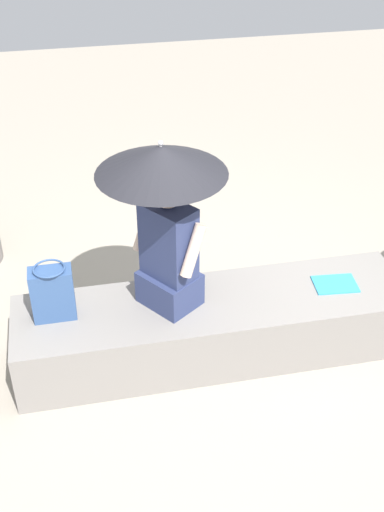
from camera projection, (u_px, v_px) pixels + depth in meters
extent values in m
plane|color=#9E9384|center=(213.00, 350.00, 4.41)|extent=(14.00, 14.00, 0.00)
cube|color=gray|center=(213.00, 326.00, 4.29)|extent=(2.55, 0.63, 0.43)
cube|color=navy|center=(170.00, 288.00, 4.10)|extent=(0.43, 0.44, 0.22)
cube|color=navy|center=(169.00, 241.00, 3.90)|extent=(0.35, 0.38, 0.48)
sphere|color=beige|center=(167.00, 191.00, 3.71)|extent=(0.20, 0.20, 0.20)
cylinder|color=beige|center=(193.00, 251.00, 3.77)|extent=(0.20, 0.17, 0.32)
cylinder|color=beige|center=(145.00, 226.00, 4.00)|extent=(0.20, 0.17, 0.32)
cylinder|color=#B7B7BC|center=(163.00, 228.00, 3.88)|extent=(0.02, 0.02, 1.06)
cone|color=black|center=(161.00, 160.00, 3.63)|extent=(0.76, 0.76, 0.17)
sphere|color=#B7B7BC|center=(161.00, 143.00, 3.57)|extent=(0.03, 0.03, 0.03)
cube|color=#335184|center=(53.00, 294.00, 3.94)|extent=(0.26, 0.14, 0.34)
torus|color=#335184|center=(49.00, 269.00, 3.84)|extent=(0.19, 0.19, 0.01)
cube|color=#339ED1|center=(335.00, 284.00, 4.30)|extent=(0.30, 0.22, 0.01)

